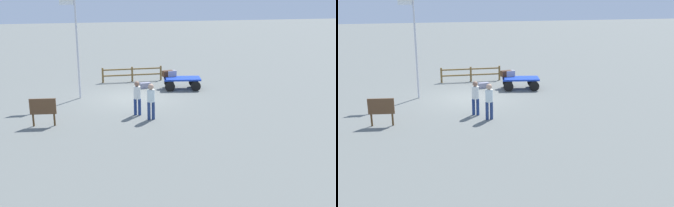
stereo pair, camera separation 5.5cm
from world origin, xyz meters
TOP-DOWN VIEW (x-y plane):
  - ground_plane at (0.00, 0.00)m, footprint 120.00×120.00m
  - luggage_cart at (-3.08, -1.33)m, footprint 2.29×1.67m
  - suitcase_maroon at (-2.39, -1.94)m, footprint 0.69×0.45m
  - suitcase_dark at (-2.61, -1.92)m, footprint 0.54×0.42m
  - suitcase_tan at (-1.06, -2.13)m, footprint 0.66×0.38m
  - worker_lead at (-0.11, 3.90)m, footprint 0.34×0.34m
  - worker_trailing at (0.36, 3.10)m, footprint 0.43×0.43m
  - flagpole at (2.84, -0.72)m, footprint 0.80×0.10m
  - signboard at (4.44, 3.62)m, footprint 1.08×0.23m
  - wooden_fence at (-0.62, -4.11)m, footprint 3.82×0.26m

SIDE VIEW (x-z plane):
  - ground_plane at x=0.00m, z-range 0.00..0.00m
  - suitcase_tan at x=-1.06m, z-range 0.00..0.32m
  - luggage_cart at x=-3.08m, z-range 0.15..0.83m
  - wooden_fence at x=-0.62m, z-range 0.08..1.02m
  - signboard at x=4.44m, z-range 0.18..1.37m
  - suitcase_dark at x=-2.61m, z-range 0.67..1.01m
  - suitcase_maroon at x=-2.39m, z-range 0.67..1.02m
  - worker_trailing at x=0.36m, z-range 0.12..1.70m
  - worker_lead at x=-0.11m, z-range 0.14..1.76m
  - flagpole at x=2.84m, z-range 0.41..5.89m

